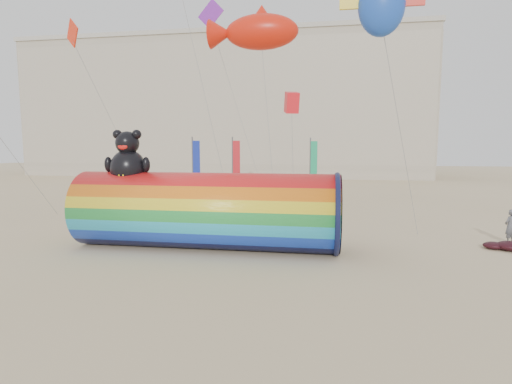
# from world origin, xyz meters

# --- Properties ---
(ground) EXTENTS (160.00, 160.00, 0.00)m
(ground) POSITION_xyz_m (0.00, 0.00, 0.00)
(ground) COLOR #CCB58C
(ground) RESTS_ON ground
(hotel_building) EXTENTS (60.40, 15.40, 20.60)m
(hotel_building) POSITION_xyz_m (-12.00, 45.95, 10.31)
(hotel_building) COLOR #B7AD99
(hotel_building) RESTS_ON ground
(windsock_assembly) EXTENTS (11.47, 3.49, 5.29)m
(windsock_assembly) POSITION_xyz_m (-1.53, 0.38, 1.75)
(windsock_assembly) COLOR red
(windsock_assembly) RESTS_ON ground
(kite_handler) EXTENTS (0.70, 0.65, 1.60)m
(kite_handler) POSITION_xyz_m (12.04, 3.39, 0.80)
(kite_handler) COLOR #57595F
(kite_handler) RESTS_ON ground
(festival_banners) EXTENTS (9.52, 4.59, 5.20)m
(festival_banners) POSITION_xyz_m (-2.25, 15.00, 2.64)
(festival_banners) COLOR #59595E
(festival_banners) RESTS_ON ground
(flying_kites) EXTENTS (19.22, 11.21, 8.94)m
(flying_kites) POSITION_xyz_m (0.24, 7.00, 11.12)
(flying_kites) COLOR blue
(flying_kites) RESTS_ON ground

